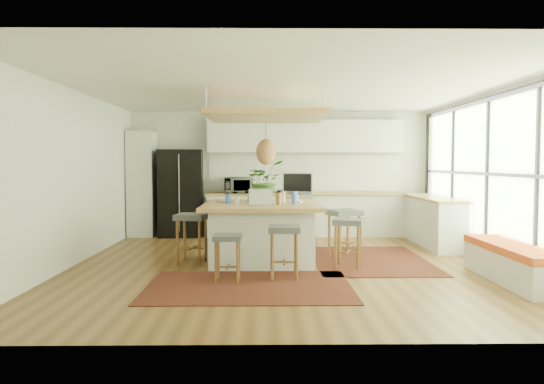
{
  "coord_description": "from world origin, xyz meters",
  "views": [
    {
      "loc": [
        -0.31,
        -7.87,
        1.57
      ],
      "look_at": [
        -0.2,
        0.5,
        1.1
      ],
      "focal_mm": 33.96,
      "sensor_mm": 36.0,
      "label": 1
    }
  ],
  "objects_px": {
    "fridge": "(181,193)",
    "island_plant": "(265,185)",
    "island": "(262,233)",
    "stool_right_front": "(348,244)",
    "microwave": "(238,184)",
    "stool_near_right": "(284,253)",
    "stool_near_left": "(228,255)",
    "stool_right_back": "(344,236)",
    "laptop": "(262,198)",
    "monitor": "(298,186)",
    "stool_left_side": "(192,241)"
  },
  "relations": [
    {
      "from": "stool_near_left",
      "to": "monitor",
      "type": "bearing_deg",
      "value": 57.95
    },
    {
      "from": "fridge",
      "to": "stool_near_right",
      "type": "height_order",
      "value": "fridge"
    },
    {
      "from": "island",
      "to": "stool_right_back",
      "type": "relative_size",
      "value": 2.32
    },
    {
      "from": "fridge",
      "to": "island",
      "type": "height_order",
      "value": "fridge"
    },
    {
      "from": "stool_near_left",
      "to": "island_plant",
      "type": "bearing_deg",
      "value": 75.88
    },
    {
      "from": "fridge",
      "to": "laptop",
      "type": "bearing_deg",
      "value": -65.66
    },
    {
      "from": "microwave",
      "to": "island_plant",
      "type": "xyz_separation_m",
      "value": [
        0.57,
        -2.3,
        0.07
      ]
    },
    {
      "from": "stool_near_left",
      "to": "stool_right_back",
      "type": "xyz_separation_m",
      "value": [
        1.81,
        1.7,
        0.0
      ]
    },
    {
      "from": "stool_near_right",
      "to": "island_plant",
      "type": "height_order",
      "value": "island_plant"
    },
    {
      "from": "stool_near_right",
      "to": "monitor",
      "type": "bearing_deg",
      "value": 79.42
    },
    {
      "from": "stool_near_right",
      "to": "island_plant",
      "type": "bearing_deg",
      "value": 98.16
    },
    {
      "from": "island",
      "to": "stool_near_right",
      "type": "distance_m",
      "value": 1.24
    },
    {
      "from": "island",
      "to": "stool_right_back",
      "type": "bearing_deg",
      "value": 13.69
    },
    {
      "from": "fridge",
      "to": "microwave",
      "type": "distance_m",
      "value": 1.25
    },
    {
      "from": "stool_near_left",
      "to": "stool_right_back",
      "type": "bearing_deg",
      "value": 43.23
    },
    {
      "from": "stool_left_side",
      "to": "laptop",
      "type": "height_order",
      "value": "laptop"
    },
    {
      "from": "stool_left_side",
      "to": "stool_right_front",
      "type": "bearing_deg",
      "value": -7.92
    },
    {
      "from": "microwave",
      "to": "stool_near_right",
      "type": "bearing_deg",
      "value": -84.26
    },
    {
      "from": "stool_near_right",
      "to": "monitor",
      "type": "relative_size",
      "value": 1.35
    },
    {
      "from": "stool_left_side",
      "to": "island_plant",
      "type": "distance_m",
      "value": 1.6
    },
    {
      "from": "stool_right_front",
      "to": "microwave",
      "type": "height_order",
      "value": "microwave"
    },
    {
      "from": "stool_left_side",
      "to": "stool_near_right",
      "type": "bearing_deg",
      "value": -37.23
    },
    {
      "from": "microwave",
      "to": "stool_right_front",
      "type": "bearing_deg",
      "value": -67.23
    },
    {
      "from": "island",
      "to": "island_plant",
      "type": "distance_m",
      "value": 0.95
    },
    {
      "from": "fridge",
      "to": "stool_right_front",
      "type": "bearing_deg",
      "value": -51.3
    },
    {
      "from": "fridge",
      "to": "microwave",
      "type": "relative_size",
      "value": 3.08
    },
    {
      "from": "fridge",
      "to": "stool_right_back",
      "type": "relative_size",
      "value": 2.33
    },
    {
      "from": "stool_right_back",
      "to": "laptop",
      "type": "bearing_deg",
      "value": -151.56
    },
    {
      "from": "island_plant",
      "to": "fridge",
      "type": "bearing_deg",
      "value": 128.29
    },
    {
      "from": "stool_right_back",
      "to": "stool_right_front",
      "type": "bearing_deg",
      "value": -94.09
    },
    {
      "from": "stool_near_left",
      "to": "stool_near_right",
      "type": "bearing_deg",
      "value": 12.58
    },
    {
      "from": "stool_near_right",
      "to": "stool_right_back",
      "type": "distance_m",
      "value": 1.86
    },
    {
      "from": "stool_right_back",
      "to": "island_plant",
      "type": "xyz_separation_m",
      "value": [
        -1.31,
        0.27,
        0.85
      ]
    },
    {
      "from": "stool_near_left",
      "to": "stool_right_front",
      "type": "bearing_deg",
      "value": 27.28
    },
    {
      "from": "island",
      "to": "island_plant",
      "type": "relative_size",
      "value": 2.66
    },
    {
      "from": "stool_right_back",
      "to": "microwave",
      "type": "bearing_deg",
      "value": 126.25
    },
    {
      "from": "stool_right_front",
      "to": "stool_right_back",
      "type": "relative_size",
      "value": 0.92
    },
    {
      "from": "stool_right_front",
      "to": "microwave",
      "type": "bearing_deg",
      "value": 118.5
    },
    {
      "from": "stool_left_side",
      "to": "monitor",
      "type": "xyz_separation_m",
      "value": [
        1.68,
        0.41,
        0.83
      ]
    },
    {
      "from": "monitor",
      "to": "stool_right_front",
      "type": "bearing_deg",
      "value": -22.26
    },
    {
      "from": "stool_right_front",
      "to": "monitor",
      "type": "xyz_separation_m",
      "value": [
        -0.72,
        0.74,
        0.83
      ]
    },
    {
      "from": "island",
      "to": "stool_near_left",
      "type": "xyz_separation_m",
      "value": [
        -0.45,
        -1.37,
        -0.11
      ]
    },
    {
      "from": "stool_right_front",
      "to": "island_plant",
      "type": "distance_m",
      "value": 1.85
    },
    {
      "from": "fridge",
      "to": "monitor",
      "type": "relative_size",
      "value": 3.49
    },
    {
      "from": "stool_near_right",
      "to": "stool_left_side",
      "type": "distance_m",
      "value": 1.77
    },
    {
      "from": "fridge",
      "to": "laptop",
      "type": "relative_size",
      "value": 4.84
    },
    {
      "from": "fridge",
      "to": "island_plant",
      "type": "distance_m",
      "value": 2.93
    },
    {
      "from": "stool_near_right",
      "to": "microwave",
      "type": "distance_m",
      "value": 4.26
    },
    {
      "from": "island",
      "to": "stool_right_front",
      "type": "bearing_deg",
      "value": -19.73
    },
    {
      "from": "island",
      "to": "monitor",
      "type": "xyz_separation_m",
      "value": [
        0.58,
        0.28,
        0.72
      ]
    }
  ]
}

